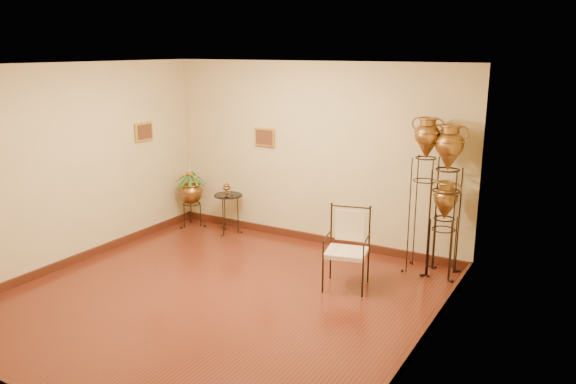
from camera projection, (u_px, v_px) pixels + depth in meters
The scene contains 8 objects.
ground at pixel (217, 299), 6.86m from camera, with size 5.00×5.00×0.00m, color maroon.
room_shell at pixel (213, 160), 6.44m from camera, with size 5.02×5.02×2.81m.
amphora_tall at pixel (424, 194), 7.49m from camera, with size 0.50×0.50×2.14m.
amphora_mid at pixel (445, 200), 7.36m from camera, with size 0.57×0.57×2.07m.
amphora_short at pixel (443, 228), 7.46m from camera, with size 0.42×0.42×1.32m.
planter_urn at pixel (191, 190), 9.54m from camera, with size 0.66×0.66×1.15m.
armchair at pixel (346, 249), 7.08m from camera, with size 0.69×0.66×1.03m.
side_table at pixel (229, 213), 9.24m from camera, with size 0.58×0.58×0.84m.
Camera 1 is at (3.91, -5.04, 2.98)m, focal length 35.00 mm.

